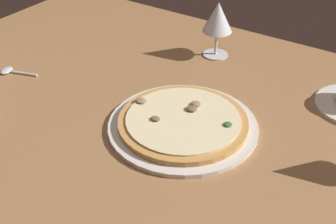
# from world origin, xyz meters

# --- Properties ---
(dining_table) EXTENTS (1.50, 1.10, 0.04)m
(dining_table) POSITION_xyz_m (0.00, 0.00, 0.02)
(dining_table) COLOR #996B42
(dining_table) RESTS_ON ground
(pizza_main) EXTENTS (0.33, 0.33, 0.03)m
(pizza_main) POSITION_xyz_m (0.07, 0.01, 0.05)
(pizza_main) COLOR silver
(pizza_main) RESTS_ON dining_table
(wine_glass_near) EXTENTS (0.08, 0.08, 0.15)m
(wine_glass_near) POSITION_xyz_m (-0.03, 0.35, 0.15)
(wine_glass_near) COLOR silver
(wine_glass_near) RESTS_ON dining_table
(spoon) EXTENTS (0.11, 0.05, 0.01)m
(spoon) POSITION_xyz_m (-0.43, -0.04, 0.04)
(spoon) COLOR silver
(spoon) RESTS_ON dining_table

